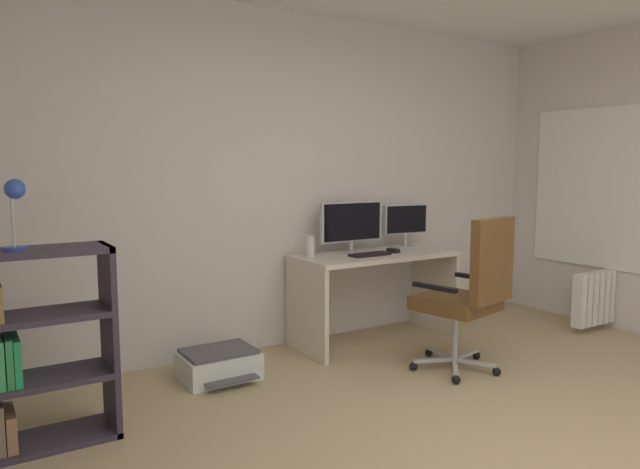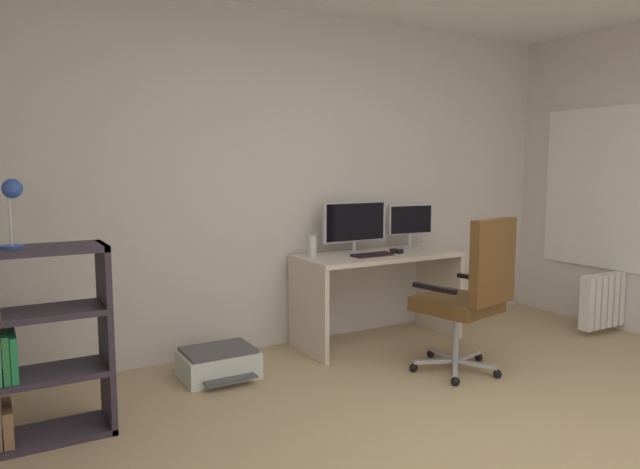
{
  "view_description": "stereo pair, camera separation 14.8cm",
  "coord_description": "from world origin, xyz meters",
  "px_view_note": "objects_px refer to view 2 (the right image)",
  "views": [
    {
      "loc": [
        -2.21,
        -1.51,
        1.45
      ],
      "look_at": [
        -0.04,
        1.95,
        0.97
      ],
      "focal_mm": 32.75,
      "sensor_mm": 36.0,
      "label": 1
    },
    {
      "loc": [
        -2.09,
        -1.58,
        1.45
      ],
      "look_at": [
        -0.04,
        1.95,
        0.97
      ],
      "focal_mm": 32.75,
      "sensor_mm": 36.0,
      "label": 2
    }
  ],
  "objects_px": {
    "monitor_main": "(355,223)",
    "office_chair": "(470,291)",
    "keyboard": "(372,255)",
    "desk_lamp": "(12,199)",
    "monitor_secondary": "(410,222)",
    "desktop_speaker": "(312,247)",
    "bookshelf": "(14,352)",
    "printer": "(219,363)",
    "radiator": "(614,298)",
    "computer_mouse": "(396,251)",
    "desk": "(378,278)"
  },
  "relations": [
    {
      "from": "desk",
      "to": "office_chair",
      "type": "bearing_deg",
      "value": -83.92
    },
    {
      "from": "bookshelf",
      "to": "desk_lamp",
      "type": "distance_m",
      "value": 0.79
    },
    {
      "from": "office_chair",
      "to": "desktop_speaker",
      "type": "bearing_deg",
      "value": 122.8
    },
    {
      "from": "monitor_main",
      "to": "keyboard",
      "type": "height_order",
      "value": "monitor_main"
    },
    {
      "from": "desktop_speaker",
      "to": "printer",
      "type": "distance_m",
      "value": 1.14
    },
    {
      "from": "keyboard",
      "to": "radiator",
      "type": "relative_size",
      "value": 0.41
    },
    {
      "from": "monitor_secondary",
      "to": "radiator",
      "type": "distance_m",
      "value": 1.93
    },
    {
      "from": "monitor_main",
      "to": "desktop_speaker",
      "type": "bearing_deg",
      "value": -173.65
    },
    {
      "from": "keyboard",
      "to": "computer_mouse",
      "type": "bearing_deg",
      "value": 5.77
    },
    {
      "from": "monitor_secondary",
      "to": "desktop_speaker",
      "type": "relative_size",
      "value": 2.56
    },
    {
      "from": "office_chair",
      "to": "printer",
      "type": "relative_size",
      "value": 2.18
    },
    {
      "from": "keyboard",
      "to": "office_chair",
      "type": "xyz_separation_m",
      "value": [
        0.22,
        -0.86,
        -0.16
      ]
    },
    {
      "from": "desktop_speaker",
      "to": "printer",
      "type": "height_order",
      "value": "desktop_speaker"
    },
    {
      "from": "monitor_main",
      "to": "office_chair",
      "type": "distance_m",
      "value": 1.18
    },
    {
      "from": "desk_lamp",
      "to": "radiator",
      "type": "xyz_separation_m",
      "value": [
        4.63,
        -0.27,
        -0.99
      ]
    },
    {
      "from": "computer_mouse",
      "to": "office_chair",
      "type": "relative_size",
      "value": 0.09
    },
    {
      "from": "monitor_main",
      "to": "radiator",
      "type": "xyz_separation_m",
      "value": [
        2.13,
        -0.93,
        -0.69
      ]
    },
    {
      "from": "desktop_speaker",
      "to": "bookshelf",
      "type": "relative_size",
      "value": 0.16
    },
    {
      "from": "keyboard",
      "to": "radiator",
      "type": "bearing_deg",
      "value": -18.9
    },
    {
      "from": "printer",
      "to": "radiator",
      "type": "bearing_deg",
      "value": -11.22
    },
    {
      "from": "keyboard",
      "to": "office_chair",
      "type": "relative_size",
      "value": 0.31
    },
    {
      "from": "bookshelf",
      "to": "desk_lamp",
      "type": "bearing_deg",
      "value": -1.14
    },
    {
      "from": "office_chair",
      "to": "radiator",
      "type": "bearing_deg",
      "value": 4.71
    },
    {
      "from": "monitor_main",
      "to": "desktop_speaker",
      "type": "distance_m",
      "value": 0.46
    },
    {
      "from": "monitor_secondary",
      "to": "desktop_speaker",
      "type": "distance_m",
      "value": 1.02
    },
    {
      "from": "keyboard",
      "to": "radiator",
      "type": "height_order",
      "value": "keyboard"
    },
    {
      "from": "desktop_speaker",
      "to": "printer",
      "type": "bearing_deg",
      "value": -166.63
    },
    {
      "from": "printer",
      "to": "radiator",
      "type": "distance_m",
      "value": 3.48
    },
    {
      "from": "computer_mouse",
      "to": "monitor_main",
      "type": "bearing_deg",
      "value": 133.66
    },
    {
      "from": "bookshelf",
      "to": "printer",
      "type": "relative_size",
      "value": 2.04
    },
    {
      "from": "office_chair",
      "to": "desk_lamp",
      "type": "bearing_deg",
      "value": 171.21
    },
    {
      "from": "desk",
      "to": "desktop_speaker",
      "type": "distance_m",
      "value": 0.64
    },
    {
      "from": "keyboard",
      "to": "bookshelf",
      "type": "xyz_separation_m",
      "value": [
        -2.56,
        -0.43,
        -0.25
      ]
    },
    {
      "from": "computer_mouse",
      "to": "printer",
      "type": "distance_m",
      "value": 1.7
    },
    {
      "from": "radiator",
      "to": "desk_lamp",
      "type": "bearing_deg",
      "value": 176.68
    },
    {
      "from": "printer",
      "to": "desk_lamp",
      "type": "bearing_deg",
      "value": -161.46
    },
    {
      "from": "monitor_main",
      "to": "monitor_secondary",
      "type": "xyz_separation_m",
      "value": [
        0.58,
        0.0,
        -0.02
      ]
    },
    {
      "from": "desk",
      "to": "printer",
      "type": "relative_size",
      "value": 2.65
    },
    {
      "from": "desktop_speaker",
      "to": "desk_lamp",
      "type": "bearing_deg",
      "value": -163.56
    },
    {
      "from": "office_chair",
      "to": "desk_lamp",
      "type": "distance_m",
      "value": 2.86
    },
    {
      "from": "desktop_speaker",
      "to": "office_chair",
      "type": "relative_size",
      "value": 0.15
    },
    {
      "from": "desktop_speaker",
      "to": "radiator",
      "type": "height_order",
      "value": "desktop_speaker"
    },
    {
      "from": "desk_lamp",
      "to": "printer",
      "type": "relative_size",
      "value": 0.69
    },
    {
      "from": "printer",
      "to": "desk",
      "type": "bearing_deg",
      "value": 4.47
    },
    {
      "from": "computer_mouse",
      "to": "desk_lamp",
      "type": "xyz_separation_m",
      "value": [
        -2.78,
        -0.46,
        0.53
      ]
    },
    {
      "from": "keyboard",
      "to": "desk_lamp",
      "type": "xyz_separation_m",
      "value": [
        -2.52,
        -0.43,
        0.53
      ]
    },
    {
      "from": "monitor_secondary",
      "to": "printer",
      "type": "xyz_separation_m",
      "value": [
        -1.86,
        -0.25,
        -0.87
      ]
    },
    {
      "from": "monitor_secondary",
      "to": "office_chair",
      "type": "height_order",
      "value": "monitor_secondary"
    },
    {
      "from": "monitor_main",
      "to": "printer",
      "type": "distance_m",
      "value": 1.58
    },
    {
      "from": "monitor_secondary",
      "to": "desktop_speaker",
      "type": "height_order",
      "value": "monitor_secondary"
    }
  ]
}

